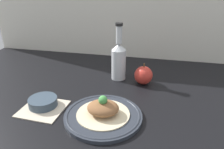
# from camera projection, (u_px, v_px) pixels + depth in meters

# --- Properties ---
(ground_plane) EXTENTS (1.80, 1.10, 0.04)m
(ground_plane) POSITION_uv_depth(u_px,v_px,m) (123.00, 108.00, 0.84)
(ground_plane) COLOR black
(plate) EXTENTS (0.27, 0.27, 0.02)m
(plate) POSITION_uv_depth(u_px,v_px,m) (103.00, 116.00, 0.75)
(plate) COLOR #2D333D
(plate) RESTS_ON ground_plane
(plated_food) EXTENTS (0.18, 0.18, 0.07)m
(plated_food) POSITION_uv_depth(u_px,v_px,m) (103.00, 109.00, 0.74)
(plated_food) COLOR beige
(plated_food) RESTS_ON plate
(cider_bottle) EXTENTS (0.07, 0.07, 0.26)m
(cider_bottle) POSITION_uv_depth(u_px,v_px,m) (119.00, 59.00, 1.00)
(cider_bottle) COLOR silver
(cider_bottle) RESTS_ON ground_plane
(apple) EXTENTS (0.08, 0.08, 0.10)m
(apple) POSITION_uv_depth(u_px,v_px,m) (143.00, 75.00, 0.97)
(apple) COLOR red
(apple) RESTS_ON ground_plane
(napkin) EXTENTS (0.16, 0.16, 0.01)m
(napkin) POSITION_uv_depth(u_px,v_px,m) (43.00, 108.00, 0.80)
(napkin) COLOR beige
(napkin) RESTS_ON ground_plane
(dipping_bowl) EXTENTS (0.11, 0.11, 0.03)m
(dipping_bowl) POSITION_uv_depth(u_px,v_px,m) (43.00, 102.00, 0.81)
(dipping_bowl) COLOR #384756
(dipping_bowl) RESTS_ON ground_plane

